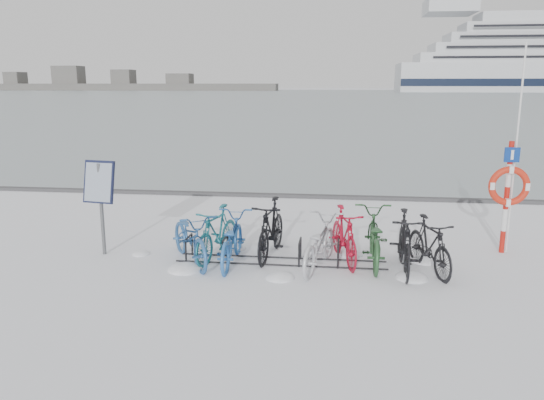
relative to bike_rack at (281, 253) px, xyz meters
The scene contains 17 objects.
ground 0.18m from the bike_rack, ahead, with size 900.00×900.00×0.00m, color white.
ice_sheet 155.00m from the bike_rack, 90.00° to the left, with size 400.00×298.00×0.02m, color #98A6AC.
quay_edge 5.90m from the bike_rack, 90.00° to the left, with size 400.00×0.25×0.10m, color #3F3F42.
bike_rack is the anchor object (origin of this frame).
info_board 3.75m from the bike_rack, behind, with size 0.66×0.33×1.89m.
lifebuoy_station 4.66m from the bike_rack, 14.10° to the left, with size 0.79×0.22×4.09m.
shoreline 287.22m from the bike_rack, 115.14° to the left, with size 180.00×12.00×9.50m.
bike_0 1.76m from the bike_rack, behind, with size 0.68×1.97×1.03m, color #295790.
bike_1 1.31m from the bike_rack, behind, with size 0.50×1.75×1.05m, color #1A6875.
bike_2 0.99m from the bike_rack, behind, with size 0.65×1.88×0.99m, color #2B68B7.
bike_3 0.60m from the bike_rack, 122.78° to the left, with size 0.55×1.94×1.17m, color black.
bike_4 0.81m from the bike_rack, 15.05° to the right, with size 0.66×1.89×0.99m, color #B6B9BF.
bike_5 1.26m from the bike_rack, 10.75° to the left, with size 0.51×1.79×1.08m, color #AC0E25.
bike_6 1.79m from the bike_rack, ahead, with size 0.70×2.02×1.06m, color #27532C.
bike_7 2.30m from the bike_rack, ahead, with size 0.53×1.87×1.12m, color black.
bike_8 2.74m from the bike_rack, ahead, with size 0.48×1.71×1.03m, color black.
snow_drifts 0.40m from the bike_rack, 18.75° to the right, with size 5.98×2.07×0.22m.
Camera 1 is at (1.02, -9.58, 3.33)m, focal length 35.00 mm.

